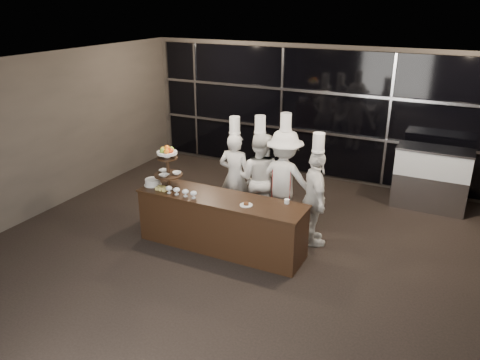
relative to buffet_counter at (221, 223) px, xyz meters
The scene contains 14 objects.
room 1.64m from the buffet_counter, 56.34° to the right, with size 10.00×10.00×10.00m.
window_wall 4.08m from the buffet_counter, 79.75° to the left, with size 8.60×0.10×2.80m.
buffet_counter is the anchor object (origin of this frame).
display_stand 1.33m from the buffet_counter, behind, with size 0.48×0.48×0.74m.
compotes 0.84m from the buffet_counter, 160.22° to the right, with size 0.58×0.11×0.12m.
layer_cake 1.40m from the buffet_counter, behind, with size 0.30×0.30×0.11m.
pastry_squares 1.15m from the buffet_counter, behind, with size 0.20×0.12×0.05m.
small_plate 0.70m from the buffet_counter, 11.19° to the right, with size 0.20×0.20×0.05m.
chef_cup 1.18m from the buffet_counter, 13.47° to the left, with size 0.08×0.08×0.07m, color white.
display_case 4.37m from the buffet_counter, 48.03° to the left, with size 1.40×0.61×1.24m.
chef_a 1.22m from the buffet_counter, 105.42° to the left, with size 0.64×0.46×1.97m.
chef_b 1.27m from the buffet_counter, 82.97° to the left, with size 0.91×0.75×2.02m.
chef_c 1.43m from the buffet_counter, 62.91° to the left, with size 1.20×0.73×2.12m.
chef_d 1.61m from the buffet_counter, 32.23° to the left, with size 0.84×1.03×1.95m.
Camera 1 is at (2.65, -5.01, 3.93)m, focal length 35.00 mm.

